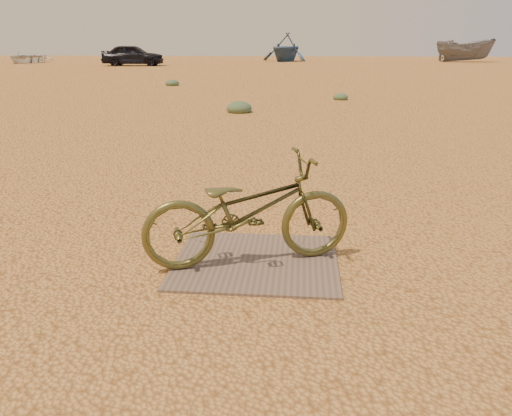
# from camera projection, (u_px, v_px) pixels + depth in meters

# --- Properties ---
(ground) EXTENTS (120.00, 120.00, 0.00)m
(ground) POSITION_uv_depth(u_px,v_px,m) (287.00, 267.00, 4.20)
(ground) COLOR #DC9D4D
(ground) RESTS_ON ground
(plywood_board) EXTENTS (1.39, 1.22, 0.02)m
(plywood_board) POSITION_uv_depth(u_px,v_px,m) (256.00, 261.00, 4.28)
(plywood_board) COLOR brown
(plywood_board) RESTS_ON ground
(bicycle) EXTENTS (1.86, 1.14, 0.92)m
(bicycle) POSITION_uv_depth(u_px,v_px,m) (248.00, 211.00, 4.10)
(bicycle) COLOR brown
(bicycle) RESTS_ON plywood_board
(car) EXTENTS (4.66, 2.14, 1.55)m
(car) POSITION_uv_depth(u_px,v_px,m) (133.00, 55.00, 37.47)
(car) COLOR black
(car) RESTS_ON ground
(boat_near_left) EXTENTS (3.36, 4.69, 0.97)m
(boat_near_left) POSITION_uv_depth(u_px,v_px,m) (26.00, 57.00, 42.58)
(boat_near_left) COLOR silver
(boat_near_left) RESTS_ON ground
(boat_far_left) EXTENTS (5.74, 6.08, 2.53)m
(boat_far_left) POSITION_uv_depth(u_px,v_px,m) (286.00, 47.00, 45.28)
(boat_far_left) COLOR #365476
(boat_far_left) RESTS_ON ground
(boat_mid_right) EXTENTS (5.19, 2.11, 1.98)m
(boat_mid_right) POSITION_uv_depth(u_px,v_px,m) (465.00, 50.00, 44.11)
(boat_mid_right) COLOR slate
(boat_mid_right) RESTS_ON ground
(kale_a) EXTENTS (0.68, 0.68, 0.37)m
(kale_a) POSITION_uv_depth(u_px,v_px,m) (239.00, 112.00, 13.27)
(kale_a) COLOR #506A46
(kale_a) RESTS_ON ground
(kale_b) EXTENTS (0.48, 0.48, 0.26)m
(kale_b) POSITION_uv_depth(u_px,v_px,m) (340.00, 100.00, 16.09)
(kale_b) COLOR #506A46
(kale_b) RESTS_ON ground
(kale_c) EXTENTS (0.58, 0.58, 0.32)m
(kale_c) POSITION_uv_depth(u_px,v_px,m) (172.00, 86.00, 21.14)
(kale_c) COLOR #506A46
(kale_c) RESTS_ON ground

